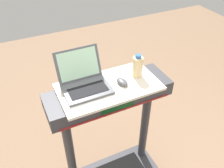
# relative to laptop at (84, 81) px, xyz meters

# --- Properties ---
(desk_board) EXTENTS (0.70, 0.38, 0.02)m
(desk_board) POSITION_rel_laptop_xyz_m (0.15, -0.06, -0.06)
(desk_board) COLOR beige
(desk_board) RESTS_ON treadmill_base
(laptop) EXTENTS (0.31, 0.31, 0.23)m
(laptop) POSITION_rel_laptop_xyz_m (0.00, 0.00, 0.00)
(laptop) COLOR #515459
(laptop) RESTS_ON desk_board
(computer_mouse) EXTENTS (0.08, 0.11, 0.03)m
(computer_mouse) POSITION_rel_laptop_xyz_m (0.25, -0.08, -0.03)
(computer_mouse) COLOR #4C4C51
(computer_mouse) RESTS_ON desk_board
(water_bottle) EXTENTS (0.07, 0.07, 0.17)m
(water_bottle) POSITION_rel_laptop_xyz_m (0.39, -0.04, 0.03)
(water_bottle) COLOR beige
(water_bottle) RESTS_ON desk_board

